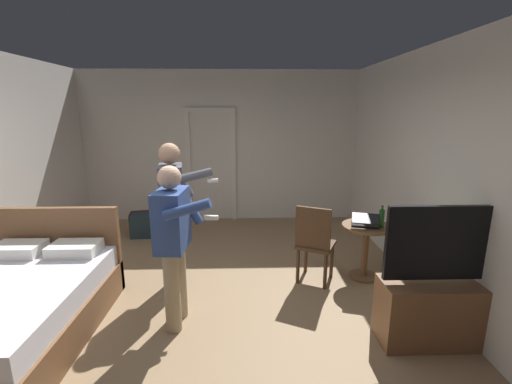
{
  "coord_description": "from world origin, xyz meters",
  "views": [
    {
      "loc": [
        0.49,
        -3.35,
        2.09
      ],
      "look_at": [
        0.6,
        0.36,
        1.21
      ],
      "focal_mm": 24.25,
      "sensor_mm": 36.0,
      "label": 1
    }
  ],
  "objects_px": {
    "tv_flatscreen": "(442,302)",
    "suitcase_small": "(147,222)",
    "bed": "(16,307)",
    "person_blue_shirt": "(174,236)",
    "wooden_chair": "(314,241)",
    "person_striped_shirt": "(173,206)",
    "side_table": "(366,243)",
    "laptop": "(365,222)",
    "suitcase_dark": "(147,225)",
    "bottle_on_table": "(382,218)"
  },
  "relations": [
    {
      "from": "tv_flatscreen",
      "to": "side_table",
      "type": "bearing_deg",
      "value": 102.17
    },
    {
      "from": "tv_flatscreen",
      "to": "wooden_chair",
      "type": "distance_m",
      "value": 1.49
    },
    {
      "from": "wooden_chair",
      "to": "person_striped_shirt",
      "type": "xyz_separation_m",
      "value": [
        -1.67,
        -0.03,
        0.46
      ]
    },
    {
      "from": "wooden_chair",
      "to": "laptop",
      "type": "bearing_deg",
      "value": 6.91
    },
    {
      "from": "tv_flatscreen",
      "to": "bottle_on_table",
      "type": "xyz_separation_m",
      "value": [
        -0.13,
        1.18,
        0.42
      ]
    },
    {
      "from": "bed",
      "to": "wooden_chair",
      "type": "xyz_separation_m",
      "value": [
        2.98,
        0.96,
        0.24
      ]
    },
    {
      "from": "bottle_on_table",
      "to": "person_striped_shirt",
      "type": "relative_size",
      "value": 0.16
    },
    {
      "from": "suitcase_dark",
      "to": "person_striped_shirt",
      "type": "bearing_deg",
      "value": -66.78
    },
    {
      "from": "bottle_on_table",
      "to": "suitcase_small",
      "type": "xyz_separation_m",
      "value": [
        -3.4,
        1.92,
        -0.65
      ]
    },
    {
      "from": "laptop",
      "to": "suitcase_dark",
      "type": "relative_size",
      "value": 0.78
    },
    {
      "from": "bed",
      "to": "suitcase_small",
      "type": "relative_size",
      "value": 3.6
    },
    {
      "from": "laptop",
      "to": "side_table",
      "type": "bearing_deg",
      "value": 44.49
    },
    {
      "from": "side_table",
      "to": "wooden_chair",
      "type": "height_order",
      "value": "wooden_chair"
    },
    {
      "from": "wooden_chair",
      "to": "person_striped_shirt",
      "type": "height_order",
      "value": "person_striped_shirt"
    },
    {
      "from": "bed",
      "to": "bottle_on_table",
      "type": "xyz_separation_m",
      "value": [
        3.8,
        0.99,
        0.51
      ]
    },
    {
      "from": "suitcase_dark",
      "to": "side_table",
      "type": "bearing_deg",
      "value": -29.03
    },
    {
      "from": "person_blue_shirt",
      "to": "side_table",
      "type": "bearing_deg",
      "value": 22.45
    },
    {
      "from": "bed",
      "to": "person_blue_shirt",
      "type": "bearing_deg",
      "value": 6.59
    },
    {
      "from": "side_table",
      "to": "person_striped_shirt",
      "type": "bearing_deg",
      "value": -176.44
    },
    {
      "from": "laptop",
      "to": "person_blue_shirt",
      "type": "relative_size",
      "value": 0.25
    },
    {
      "from": "side_table",
      "to": "wooden_chair",
      "type": "xyz_separation_m",
      "value": [
        -0.67,
        -0.12,
        0.08
      ]
    },
    {
      "from": "wooden_chair",
      "to": "suitcase_small",
      "type": "height_order",
      "value": "wooden_chair"
    },
    {
      "from": "suitcase_dark",
      "to": "suitcase_small",
      "type": "height_order",
      "value": "suitcase_dark"
    },
    {
      "from": "side_table",
      "to": "laptop",
      "type": "relative_size",
      "value": 1.74
    },
    {
      "from": "bed",
      "to": "bottle_on_table",
      "type": "bearing_deg",
      "value": 14.66
    },
    {
      "from": "tv_flatscreen",
      "to": "suitcase_dark",
      "type": "bearing_deg",
      "value": 140.43
    },
    {
      "from": "person_blue_shirt",
      "to": "suitcase_dark",
      "type": "height_order",
      "value": "person_blue_shirt"
    },
    {
      "from": "side_table",
      "to": "person_striped_shirt",
      "type": "height_order",
      "value": "person_striped_shirt"
    },
    {
      "from": "laptop",
      "to": "suitcase_small",
      "type": "distance_m",
      "value": 3.77
    },
    {
      "from": "bed",
      "to": "tv_flatscreen",
      "type": "relative_size",
      "value": 1.5
    },
    {
      "from": "bed",
      "to": "wooden_chair",
      "type": "distance_m",
      "value": 3.14
    },
    {
      "from": "side_table",
      "to": "bed",
      "type": "bearing_deg",
      "value": -163.64
    },
    {
      "from": "person_striped_shirt",
      "to": "side_table",
      "type": "bearing_deg",
      "value": 3.56
    },
    {
      "from": "suitcase_dark",
      "to": "laptop",
      "type": "bearing_deg",
      "value": -29.94
    },
    {
      "from": "side_table",
      "to": "suitcase_small",
      "type": "bearing_deg",
      "value": 150.52
    },
    {
      "from": "person_striped_shirt",
      "to": "suitcase_dark",
      "type": "relative_size",
      "value": 3.37
    },
    {
      "from": "tv_flatscreen",
      "to": "suitcase_small",
      "type": "height_order",
      "value": "tv_flatscreen"
    },
    {
      "from": "bottle_on_table",
      "to": "person_striped_shirt",
      "type": "xyz_separation_m",
      "value": [
        -2.48,
        -0.07,
        0.19
      ]
    },
    {
      "from": "laptop",
      "to": "person_blue_shirt",
      "type": "height_order",
      "value": "person_blue_shirt"
    },
    {
      "from": "wooden_chair",
      "to": "person_blue_shirt",
      "type": "xyz_separation_m",
      "value": [
        -1.51,
        -0.79,
        0.38
      ]
    },
    {
      "from": "side_table",
      "to": "laptop",
      "type": "xyz_separation_m",
      "value": [
        -0.04,
        -0.04,
        0.28
      ]
    },
    {
      "from": "person_blue_shirt",
      "to": "suitcase_dark",
      "type": "relative_size",
      "value": 3.11
    },
    {
      "from": "wooden_chair",
      "to": "person_striped_shirt",
      "type": "relative_size",
      "value": 0.57
    },
    {
      "from": "side_table",
      "to": "tv_flatscreen",
      "type": "bearing_deg",
      "value": -77.83
    },
    {
      "from": "tv_flatscreen",
      "to": "suitcase_small",
      "type": "distance_m",
      "value": 4.71
    },
    {
      "from": "tv_flatscreen",
      "to": "suitcase_dark",
      "type": "distance_m",
      "value": 4.48
    },
    {
      "from": "bottle_on_table",
      "to": "person_blue_shirt",
      "type": "relative_size",
      "value": 0.17
    },
    {
      "from": "tv_flatscreen",
      "to": "bottle_on_table",
      "type": "distance_m",
      "value": 1.26
    },
    {
      "from": "laptop",
      "to": "wooden_chair",
      "type": "xyz_separation_m",
      "value": [
        -0.63,
        -0.08,
        -0.21
      ]
    },
    {
      "from": "person_blue_shirt",
      "to": "suitcase_small",
      "type": "distance_m",
      "value": 3.04
    }
  ]
}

